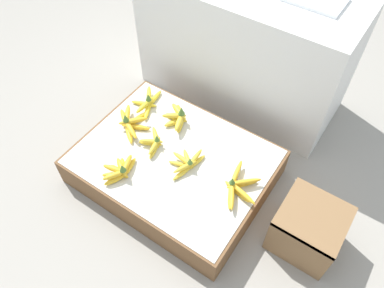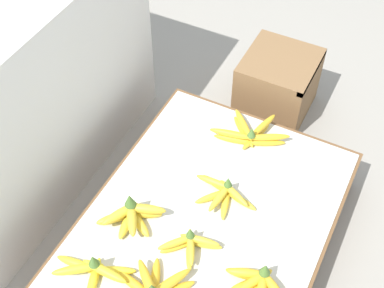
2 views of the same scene
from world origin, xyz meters
name	(u,v)px [view 1 (image 1 of 2)]	position (x,y,z in m)	size (l,w,h in m)	color
ground_plane	(175,176)	(0.00, 0.00, 0.00)	(10.00, 10.00, 0.00)	gray
display_platform	(174,166)	(0.00, 0.00, 0.09)	(1.00, 0.76, 0.19)	brown
back_vendor_table	(245,45)	(-0.04, 0.81, 0.38)	(1.24, 0.55, 0.75)	white
wooden_crate	(308,228)	(0.75, 0.04, 0.14)	(0.30, 0.29, 0.27)	olive
banana_bunch_front_midleft	(120,170)	(-0.16, -0.24, 0.22)	(0.15, 0.22, 0.10)	gold
banana_bunch_middle_left	(131,123)	(-0.32, 0.04, 0.22)	(0.25, 0.24, 0.11)	gold
banana_bunch_middle_midleft	(154,142)	(-0.13, 0.00, 0.21)	(0.14, 0.18, 0.09)	gold
banana_bunch_middle_midright	(187,163)	(0.09, -0.01, 0.21)	(0.15, 0.23, 0.09)	gold
banana_bunch_middle_right	(237,186)	(0.38, 0.01, 0.21)	(0.19, 0.28, 0.09)	gold
banana_bunch_back_left	(148,102)	(-0.34, 0.22, 0.21)	(0.17, 0.25, 0.10)	yellow
banana_bunch_back_midleft	(178,117)	(-0.13, 0.22, 0.22)	(0.16, 0.21, 0.11)	gold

